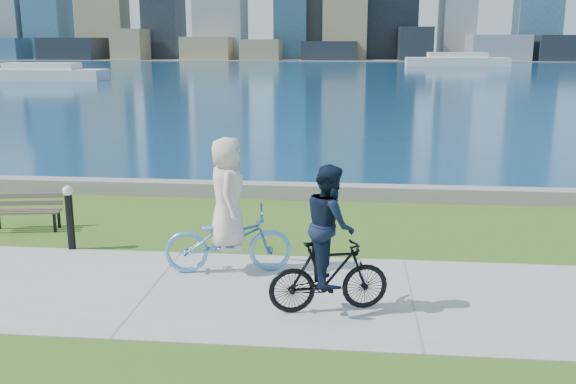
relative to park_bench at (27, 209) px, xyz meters
name	(u,v)px	position (x,y,z in m)	size (l,w,h in m)	color
ground	(152,289)	(3.52, -2.92, -0.44)	(320.00, 320.00, 0.00)	#355817
concrete_path	(151,289)	(3.52, -2.92, -0.43)	(80.00, 3.50, 0.02)	#A0A09B
seawall	(228,189)	(3.52, 3.28, -0.26)	(90.00, 0.50, 0.35)	gray
bay_water	(330,72)	(3.52, 69.08, -0.43)	(320.00, 131.00, 0.01)	navy
far_shore	(341,59)	(3.52, 127.08, -0.38)	(320.00, 30.00, 0.12)	slate
ferry_near	(43,73)	(-24.19, 49.51, 0.27)	(12.45, 3.56, 1.69)	silver
ferry_far	(457,60)	(22.12, 90.86, 0.43)	(15.43, 4.41, 2.09)	silver
park_bench	(27,209)	(0.00, 0.00, 0.00)	(1.44, 0.71, 0.71)	black
bollard_lamp	(69,213)	(1.46, -1.16, 0.26)	(0.20, 0.20, 1.22)	black
cyclist_woman	(228,223)	(4.58, -2.04, 0.42)	(1.09, 2.19, 2.26)	#5DA0E2
cyclist_man	(329,251)	(6.30, -3.48, 0.48)	(0.92, 1.78, 2.12)	black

